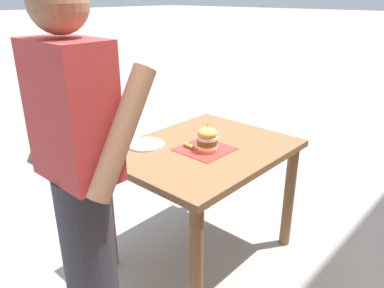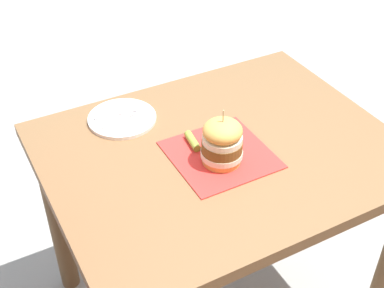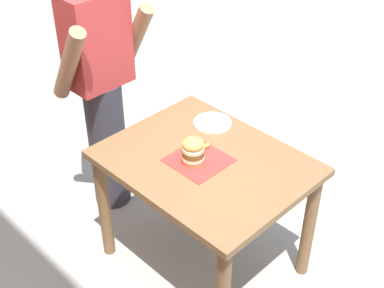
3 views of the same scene
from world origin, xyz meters
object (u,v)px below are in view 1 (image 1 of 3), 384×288
Objects in this scene: patio_table at (203,167)px; side_plate_with_forks at (146,144)px; diner_across_table at (81,179)px; sandwich at (207,139)px; pickle_spear at (189,146)px.

side_plate_with_forks is (0.27, 0.21, 0.14)m from patio_table.
diner_across_table is at bearing 115.92° from side_plate_with_forks.
patio_table is 4.76× the size of side_plate_with_forks.
pickle_spear is at bearing 19.06° from sandwich.
side_plate_with_forks is at bearing 27.71° from sandwich.
pickle_spear reaches higher than patio_table.
side_plate_with_forks is at bearing 37.23° from patio_table.
pickle_spear is (0.05, 0.07, 0.15)m from patio_table.
patio_table is 0.87m from diner_across_table.
patio_table is 0.37m from side_plate_with_forks.
pickle_spear is 0.05× the size of diner_across_table.
patio_table is at bearing -125.18° from pickle_spear.
sandwich is 0.80m from diner_across_table.
sandwich is 2.18× the size of pickle_spear.
diner_across_table is at bearing 95.98° from pickle_spear.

